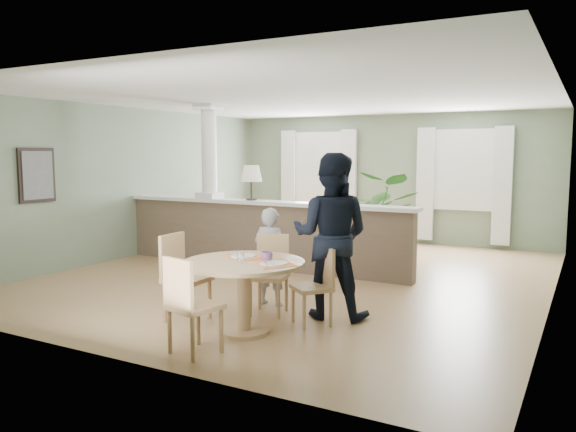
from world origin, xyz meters
The scene contains 12 objects.
ground centered at (0.00, 0.00, 0.00)m, with size 8.00×8.00×0.00m, color tan.
room_shell centered at (-0.03, 0.63, 1.81)m, with size 7.02×8.02×2.71m.
pony_wall centered at (-0.99, 0.20, 0.71)m, with size 5.32×0.38×2.70m.
sofa centered at (-0.97, 1.48, 0.44)m, with size 3.01×1.18×0.88m, color #8F6C4E.
houseplant centered at (0.79, 1.27, 0.79)m, with size 1.42×1.23×1.58m, color #396F2C.
dining_table centered at (0.75, -2.79, 0.61)m, with size 1.27×1.27×0.87m.
chair_far_boy centered at (0.60, -2.00, 0.51)m, with size 0.50×0.50×0.92m.
chair_far_man centered at (1.28, -2.16, 0.47)m, with size 0.54×0.54×0.85m.
chair_near centered at (0.66, -3.60, 0.51)m, with size 0.51×0.51×0.93m.
chair_side centered at (-0.13, -2.74, 0.54)m, with size 0.46×0.46×0.98m.
child_person centered at (0.43, -1.72, 0.61)m, with size 0.44×0.29×1.22m, color #96969B.
man_person centered at (1.29, -1.82, 0.94)m, with size 0.92×0.71×1.88m, color black.
Camera 1 is at (3.88, -7.60, 1.87)m, focal length 35.00 mm.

